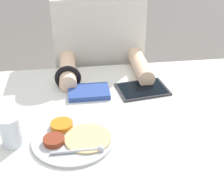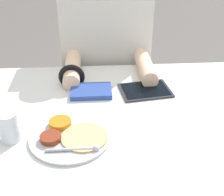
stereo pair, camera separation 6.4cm
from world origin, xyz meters
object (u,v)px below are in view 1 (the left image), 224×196
object	(u,v)px
person_diner	(100,82)
drinking_glass	(11,131)
red_notebook	(89,92)
tablet_device	(142,89)
thali_tray	(73,138)

from	to	relation	value
person_diner	drinking_glass	bearing A→B (deg)	-117.28
red_notebook	drinking_glass	bearing A→B (deg)	-133.26
tablet_device	drinking_glass	world-z (taller)	drinking_glass
drinking_glass	person_diner	bearing A→B (deg)	62.72
thali_tray	red_notebook	bearing A→B (deg)	75.77
person_diner	thali_tray	bearing A→B (deg)	-102.88
person_diner	drinking_glass	distance (m)	0.77
thali_tray	drinking_glass	world-z (taller)	drinking_glass
person_diner	red_notebook	bearing A→B (deg)	-101.87
tablet_device	person_diner	xyz separation A→B (m)	(-0.14, 0.38, -0.16)
red_notebook	tablet_device	xyz separation A→B (m)	(0.22, 0.00, -0.00)
red_notebook	drinking_glass	distance (m)	0.38
thali_tray	person_diner	size ratio (longest dim) A/B	0.22
red_notebook	tablet_device	bearing A→B (deg)	0.79
person_diner	drinking_glass	size ratio (longest dim) A/B	11.73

